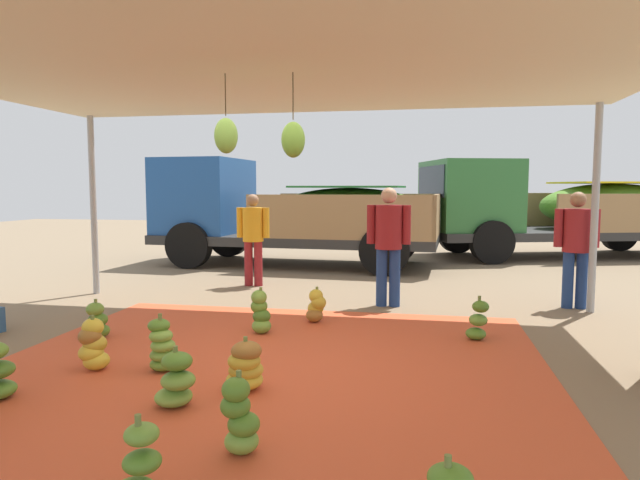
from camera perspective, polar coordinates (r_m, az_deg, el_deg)
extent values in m
plane|color=#7F6B51|center=(8.24, -0.03, -6.78)|extent=(40.00, 40.00, 0.00)
cube|color=#D1512D|center=(5.42, -6.01, -13.26)|extent=(5.40, 5.33, 0.01)
cylinder|color=#9EA0A5|center=(9.77, -22.20, 3.25)|extent=(0.10, 0.10, 2.88)
cylinder|color=#9EA0A5|center=(8.55, 26.34, 2.85)|extent=(0.10, 0.10, 2.88)
cube|color=beige|center=(5.27, -6.33, 18.29)|extent=(8.00, 7.00, 0.06)
cylinder|color=#4C422D|center=(5.77, -2.78, 14.52)|extent=(0.01, 0.01, 0.47)
ellipsoid|color=#60932D|center=(5.71, -2.76, 10.22)|extent=(0.24, 0.24, 0.36)
cylinder|color=#4C422D|center=(5.91, -9.67, 14.45)|extent=(0.01, 0.01, 0.42)
ellipsoid|color=#6B9E38|center=(5.85, -9.60, 10.49)|extent=(0.24, 0.24, 0.36)
ellipsoid|color=#6B9E38|center=(6.72, -6.01, -8.75)|extent=(0.32, 0.32, 0.18)
ellipsoid|color=#477523|center=(6.71, -6.00, -7.76)|extent=(0.29, 0.29, 0.18)
ellipsoid|color=#60932D|center=(6.72, -6.26, -6.76)|extent=(0.25, 0.25, 0.18)
ellipsoid|color=#75A83D|center=(6.67, -6.27, -5.85)|extent=(0.19, 0.19, 0.18)
cylinder|color=olive|center=(6.66, -6.08, -5.35)|extent=(0.04, 0.04, 0.12)
ellipsoid|color=gold|center=(5.81, -21.93, -11.38)|extent=(0.34, 0.34, 0.17)
ellipsoid|color=gold|center=(5.80, -22.40, -10.61)|extent=(0.33, 0.33, 0.17)
ellipsoid|color=gold|center=(5.79, -22.06, -9.81)|extent=(0.31, 0.31, 0.17)
ellipsoid|color=#996628|center=(5.76, -22.52, -9.10)|extent=(0.30, 0.30, 0.17)
ellipsoid|color=gold|center=(5.77, -22.25, -8.26)|extent=(0.28, 0.28, 0.17)
cylinder|color=olive|center=(5.73, -22.27, -7.73)|extent=(0.04, 0.04, 0.12)
ellipsoid|color=#518428|center=(6.67, 15.67, -9.22)|extent=(0.31, 0.31, 0.14)
ellipsoid|color=#6B9E38|center=(6.63, 15.90, -7.88)|extent=(0.29, 0.29, 0.14)
ellipsoid|color=#518428|center=(6.58, 16.13, -6.57)|extent=(0.27, 0.27, 0.14)
cylinder|color=olive|center=(6.58, 16.01, -6.03)|extent=(0.04, 0.04, 0.12)
ellipsoid|color=#518428|center=(3.45, -17.76, -20.82)|extent=(0.29, 0.29, 0.12)
ellipsoid|color=#6B9E38|center=(3.39, -17.81, -18.42)|extent=(0.27, 0.27, 0.12)
cylinder|color=olive|center=(3.35, -18.13, -17.58)|extent=(0.04, 0.04, 0.12)
ellipsoid|color=#996628|center=(7.22, -0.58, -7.71)|extent=(0.27, 0.27, 0.18)
ellipsoid|color=gold|center=(7.25, -0.45, -6.99)|extent=(0.21, 0.21, 0.18)
ellipsoid|color=gold|center=(7.18, -0.14, -6.43)|extent=(0.26, 0.26, 0.18)
ellipsoid|color=gold|center=(7.19, -0.41, -5.75)|extent=(0.24, 0.24, 0.18)
cylinder|color=olive|center=(7.18, -0.32, -5.28)|extent=(0.04, 0.04, 0.12)
ellipsoid|color=#60932D|center=(5.58, -15.73, -12.10)|extent=(0.36, 0.36, 0.13)
ellipsoid|color=#6B9E38|center=(5.55, -15.81, -11.24)|extent=(0.34, 0.34, 0.13)
ellipsoid|color=#75A83D|center=(5.52, -15.79, -10.36)|extent=(0.25, 0.25, 0.13)
ellipsoid|color=#75A83D|center=(5.51, -15.97, -9.43)|extent=(0.25, 0.25, 0.13)
ellipsoid|color=#518428|center=(5.53, -16.18, -8.41)|extent=(0.27, 0.27, 0.13)
cylinder|color=olive|center=(5.49, -16.06, -7.87)|extent=(0.04, 0.04, 0.12)
ellipsoid|color=#518428|center=(2.97, 13.20, -22.68)|extent=(0.29, 0.29, 0.13)
cylinder|color=olive|center=(2.94, 12.96, -21.73)|extent=(0.04, 0.04, 0.12)
ellipsoid|color=#518428|center=(6.99, -21.71, -8.63)|extent=(0.29, 0.29, 0.16)
ellipsoid|color=#518428|center=(6.98, -21.79, -7.58)|extent=(0.26, 0.26, 0.16)
ellipsoid|color=#6B9E38|center=(6.94, -22.05, -6.59)|extent=(0.26, 0.26, 0.16)
cylinder|color=olive|center=(6.92, -21.99, -6.12)|extent=(0.04, 0.04, 0.12)
ellipsoid|color=gold|center=(4.96, -7.75, -14.00)|extent=(0.37, 0.37, 0.17)
ellipsoid|color=gold|center=(4.93, -7.60, -13.04)|extent=(0.30, 0.30, 0.17)
ellipsoid|color=gold|center=(4.87, -7.79, -12.17)|extent=(0.37, 0.37, 0.17)
ellipsoid|color=#996628|center=(4.85, -7.55, -11.19)|extent=(0.31, 0.31, 0.17)
cylinder|color=olive|center=(4.84, -7.65, -10.47)|extent=(0.04, 0.04, 0.12)
ellipsoid|color=#75A83D|center=(3.88, -8.03, -19.72)|extent=(0.30, 0.30, 0.16)
ellipsoid|color=#518428|center=(3.82, -7.81, -18.18)|extent=(0.25, 0.25, 0.16)
ellipsoid|color=#518428|center=(3.79, -8.66, -16.45)|extent=(0.28, 0.28, 0.16)
ellipsoid|color=#518428|center=(3.72, -8.61, -14.92)|extent=(0.21, 0.21, 0.16)
cylinder|color=olive|center=(3.72, -8.31, -13.96)|extent=(0.04, 0.04, 0.12)
ellipsoid|color=#75A83D|center=(4.72, -14.77, -15.26)|extent=(0.42, 0.42, 0.15)
ellipsoid|color=#6B9E38|center=(4.63, -14.33, -13.76)|extent=(0.30, 0.30, 0.15)
ellipsoid|color=#518428|center=(4.61, -14.45, -11.94)|extent=(0.29, 0.29, 0.15)
cylinder|color=olive|center=(4.60, -14.58, -11.18)|extent=(0.04, 0.04, 0.12)
cube|color=#2D2D2D|center=(12.55, -2.36, 0.16)|extent=(6.36, 2.74, 0.20)
cube|color=#1E4C93|center=(13.30, -11.72, 4.45)|extent=(1.87, 2.29, 1.70)
cube|color=#232D38|center=(13.71, -15.10, 5.82)|extent=(0.14, 1.90, 0.75)
cube|color=#99754C|center=(11.11, 1.84, 2.34)|extent=(3.86, 0.31, 0.90)
cube|color=#99754C|center=(13.36, 3.90, 2.84)|extent=(3.86, 0.31, 0.90)
cube|color=#99754C|center=(12.02, 11.86, 2.46)|extent=(0.22, 2.38, 0.90)
ellipsoid|color=#477523|center=(12.23, 2.96, 2.94)|extent=(3.51, 2.20, 1.04)
cube|color=#237533|center=(12.22, 2.98, 5.46)|extent=(2.42, 1.94, 0.04)
cylinder|color=black|center=(12.33, -13.29, -0.53)|extent=(1.01, 0.34, 1.00)
cylinder|color=black|center=(14.30, -9.31, 0.33)|extent=(1.01, 0.34, 1.00)
cylinder|color=black|center=(11.06, 6.63, -1.08)|extent=(1.01, 0.34, 1.00)
cylinder|color=black|center=(13.22, 7.83, -0.05)|extent=(1.01, 0.34, 1.00)
cube|color=#2D2D2D|center=(15.31, 23.54, 0.66)|extent=(7.26, 4.33, 0.20)
cube|color=#2D6B33|center=(14.20, 15.01, 4.43)|extent=(2.49, 2.70, 1.70)
cube|color=#232D38|center=(13.87, 11.29, 5.89)|extent=(0.59, 1.87, 0.75)
cube|color=#99754C|center=(16.96, 25.44, 2.86)|extent=(4.08, 1.31, 0.90)
ellipsoid|color=#518428|center=(15.97, 27.69, 3.09)|extent=(4.17, 3.05, 1.15)
cube|color=yellow|center=(15.96, 27.78, 5.22)|extent=(2.98, 2.51, 0.04)
cylinder|color=black|center=(13.27, 17.21, -0.22)|extent=(1.04, 0.56, 1.00)
cylinder|color=black|center=(15.34, 13.87, 0.58)|extent=(1.04, 0.56, 1.00)
cylinder|color=black|center=(17.51, 28.32, 0.67)|extent=(1.04, 0.56, 1.00)
cylinder|color=navy|center=(8.80, 24.05, -3.76)|extent=(0.15, 0.15, 0.82)
cylinder|color=navy|center=(8.85, 25.21, -3.76)|extent=(0.15, 0.15, 0.82)
cylinder|color=maroon|center=(8.75, 24.82, 0.89)|extent=(0.38, 0.38, 0.61)
cylinder|color=maroon|center=(8.69, 23.24, 1.15)|extent=(0.12, 0.12, 0.55)
cylinder|color=maroon|center=(8.81, 26.39, 1.08)|extent=(0.12, 0.12, 0.55)
sphere|color=#936B4C|center=(8.73, 24.93, 3.78)|extent=(0.22, 0.22, 0.22)
cylinder|color=navy|center=(8.23, 6.32, -3.82)|extent=(0.16, 0.16, 0.85)
cylinder|color=navy|center=(8.22, 7.66, -3.85)|extent=(0.16, 0.16, 0.85)
cylinder|color=maroon|center=(8.14, 7.05, 1.33)|extent=(0.39, 0.39, 0.64)
cylinder|color=maroon|center=(8.16, 5.25, 1.61)|extent=(0.12, 0.12, 0.57)
cylinder|color=maroon|center=(8.13, 8.86, 1.55)|extent=(0.12, 0.12, 0.57)
sphere|color=tan|center=(8.12, 7.09, 4.55)|extent=(0.23, 0.23, 0.23)
cylinder|color=maroon|center=(9.97, -7.33, -2.39)|extent=(0.15, 0.15, 0.79)
cylinder|color=maroon|center=(9.92, -6.34, -2.42)|extent=(0.15, 0.15, 0.79)
cylinder|color=orange|center=(9.87, -6.88, 1.59)|extent=(0.36, 0.36, 0.60)
cylinder|color=orange|center=(9.94, -8.20, 1.79)|extent=(0.12, 0.12, 0.53)
cylinder|color=orange|center=(9.80, -5.55, 1.77)|extent=(0.12, 0.12, 0.53)
sphere|color=#936B4C|center=(9.85, -6.91, 4.06)|extent=(0.21, 0.21, 0.21)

